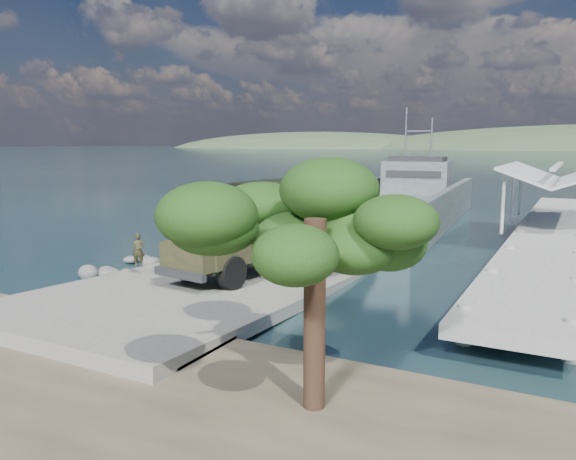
# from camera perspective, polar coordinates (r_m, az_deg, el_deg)

# --- Properties ---
(ground) EXTENTS (1400.00, 1400.00, 0.00)m
(ground) POSITION_cam_1_polar(r_m,az_deg,el_deg) (26.09, -7.29, -6.00)
(ground) COLOR #162D36
(ground) RESTS_ON ground
(boat_ramp) EXTENTS (10.00, 18.00, 0.50)m
(boat_ramp) POSITION_cam_1_polar(r_m,az_deg,el_deg) (25.24, -8.61, -5.95)
(boat_ramp) COLOR slate
(boat_ramp) RESTS_ON ground
(shoreline_rocks) EXTENTS (3.20, 5.60, 0.90)m
(shoreline_rocks) POSITION_cam_1_polar(r_m,az_deg,el_deg) (30.34, -16.40, -4.17)
(shoreline_rocks) COLOR #60605D
(shoreline_rocks) RESTS_ON ground
(pier) EXTENTS (6.40, 44.00, 6.10)m
(pier) POSITION_cam_1_polar(r_m,az_deg,el_deg) (39.72, 25.27, 0.71)
(pier) COLOR gray
(pier) RESTS_ON ground
(landing_craft) EXTENTS (11.57, 37.02, 10.85)m
(landing_craft) POSITION_cam_1_polar(r_m,az_deg,el_deg) (46.27, 10.45, 1.58)
(landing_craft) COLOR #454E51
(landing_craft) RESTS_ON ground
(military_truck) EXTENTS (4.07, 9.47, 4.25)m
(military_truck) POSITION_cam_1_polar(r_m,az_deg,el_deg) (26.86, -3.23, 0.20)
(military_truck) COLOR black
(military_truck) RESTS_ON boat_ramp
(soldier) EXTENTS (0.69, 0.63, 1.59)m
(soldier) POSITION_cam_1_polar(r_m,az_deg,el_deg) (27.25, -14.91, -2.79)
(soldier) COLOR #20301A
(soldier) RESTS_ON boat_ramp
(overhang_tree) EXTENTS (6.60, 6.08, 6.00)m
(overhang_tree) POSITION_cam_1_polar(r_m,az_deg,el_deg) (13.34, 1.78, 0.83)
(overhang_tree) COLOR black
(overhang_tree) RESTS_ON ground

